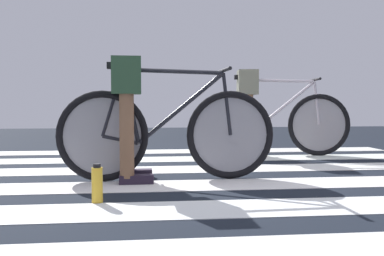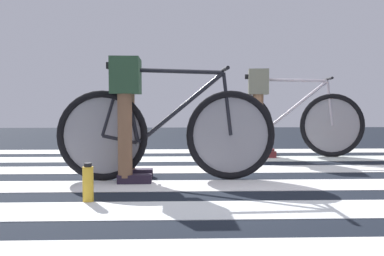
{
  "view_description": "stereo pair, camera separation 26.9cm",
  "coord_description": "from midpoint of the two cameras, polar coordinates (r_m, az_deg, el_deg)",
  "views": [
    {
      "loc": [
        -0.39,
        -3.66,
        0.65
      ],
      "look_at": [
        0.01,
        -0.08,
        0.44
      ],
      "focal_mm": 41.81,
      "sensor_mm": 36.0,
      "label": 1
    },
    {
      "loc": [
        -0.12,
        -3.66,
        0.65
      ],
      "look_at": [
        0.01,
        -0.08,
        0.44
      ],
      "focal_mm": 41.81,
      "sensor_mm": 36.0,
      "label": 2
    }
  ],
  "objects": [
    {
      "name": "water_bottle",
      "position": [
        2.87,
        -10.47,
        -6.95
      ],
      "size": [
        0.07,
        0.07,
        0.25
      ],
      "color": "gold",
      "rests_on": "ground"
    },
    {
      "name": "cyclist_2_of_2",
      "position": [
        5.18,
        9.93,
        3.49
      ],
      "size": [
        0.36,
        0.44,
        0.99
      ],
      "rotation": [
        0.0,
        0.0,
        -0.14
      ],
      "color": "brown",
      "rests_on": "ground"
    },
    {
      "name": "bicycle_2_of_2",
      "position": [
        5.22,
        13.31,
        0.66
      ],
      "size": [
        1.73,
        0.52,
        0.93
      ],
      "rotation": [
        0.0,
        0.0,
        -0.14
      ],
      "color": "black",
      "rests_on": "ground"
    },
    {
      "name": "cyclist_1_of_2",
      "position": [
        3.55,
        -6.14,
        3.35
      ],
      "size": [
        0.32,
        0.41,
        0.97
      ],
      "rotation": [
        0.0,
        0.0,
        0.02
      ],
      "color": "brown",
      "rests_on": "ground"
    },
    {
      "name": "ground",
      "position": [
        3.72,
        1.9,
        -6.47
      ],
      "size": [
        18.0,
        14.0,
        0.02
      ],
      "color": "black"
    },
    {
      "name": "crosswalk_markings",
      "position": [
        3.74,
        1.64,
        -6.23
      ],
      "size": [
        5.46,
        4.23,
        0.0
      ],
      "color": "silver",
      "rests_on": "ground"
    },
    {
      "name": "bicycle_1_of_2",
      "position": [
        3.55,
        -1.11,
        -0.52
      ],
      "size": [
        1.74,
        0.52,
        0.93
      ],
      "rotation": [
        0.0,
        0.0,
        0.02
      ],
      "color": "black",
      "rests_on": "ground"
    }
  ]
}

